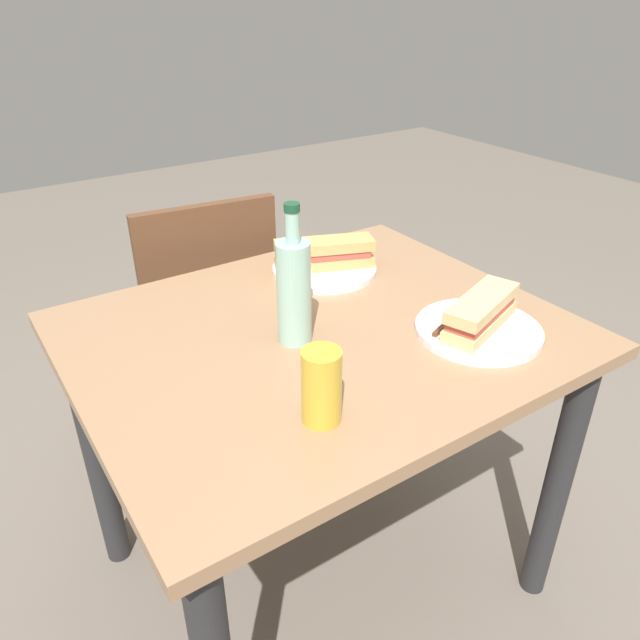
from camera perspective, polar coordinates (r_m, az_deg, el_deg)
The scene contains 11 objects.
ground_plane at distance 1.73m, azimuth 0.00°, elevation -22.43°, with size 8.00×8.00×0.00m, color #6B6056.
dining_table at distance 1.31m, azimuth 0.00°, elevation -5.59°, with size 0.98×0.81×0.74m.
chair_far at distance 1.82m, azimuth -10.85°, elevation 0.51°, with size 0.44×0.44×0.87m.
plate_near at distance 1.48m, azimuth 0.41°, elevation 4.84°, with size 0.25×0.25×0.01m, color white.
baguette_sandwich_near at distance 1.46m, azimuth 0.42°, elevation 6.32°, with size 0.25×0.15×0.07m.
knife_near at distance 1.52m, azimuth -0.43°, elevation 6.00°, with size 0.18×0.03×0.01m.
plate_far at distance 1.26m, azimuth 14.74°, elevation -0.93°, with size 0.25×0.25×0.01m, color white.
baguette_sandwich_far at distance 1.24m, azimuth 14.98°, elevation 0.72°, with size 0.22×0.13×0.07m.
knife_far at distance 1.26m, azimuth 12.26°, elevation 0.05°, with size 0.17×0.08×0.01m.
water_bottle at distance 1.15m, azimuth -2.50°, elevation 2.89°, with size 0.07×0.07×0.28m.
beer_glass at distance 0.96m, azimuth 0.14°, elevation -6.31°, with size 0.06×0.06×0.13m, color gold.
Camera 1 is at (-0.60, -0.89, 1.36)m, focal length 33.83 mm.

